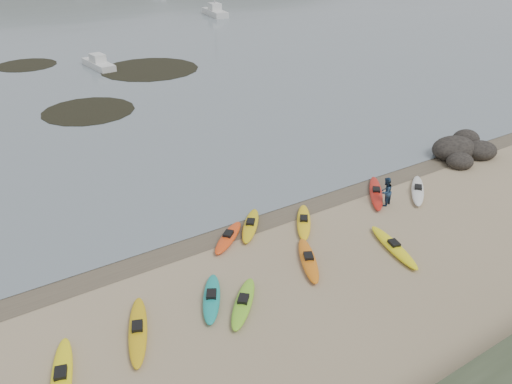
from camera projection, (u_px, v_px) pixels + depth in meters
ground at (256, 217)px, 26.47m from camera, size 600.00×600.00×0.00m
wet_sand at (259, 219)px, 26.25m from camera, size 60.00×60.00×0.00m
kayaks at (285, 252)px, 23.30m from camera, size 23.29×8.78×0.34m
person_east at (386, 192)px, 27.25m from camera, size 0.94×0.81×1.65m
rock_cluster at (462, 152)px, 33.61m from camera, size 5.08×3.70×1.61m
kelp_mats at (109, 78)px, 51.24m from camera, size 19.57×26.83×0.04m
moored_boats at (38, 13)px, 86.79m from camera, size 76.68×76.32×1.24m
far_hills at (76, 13)px, 197.17m from camera, size 550.00×135.00×80.00m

